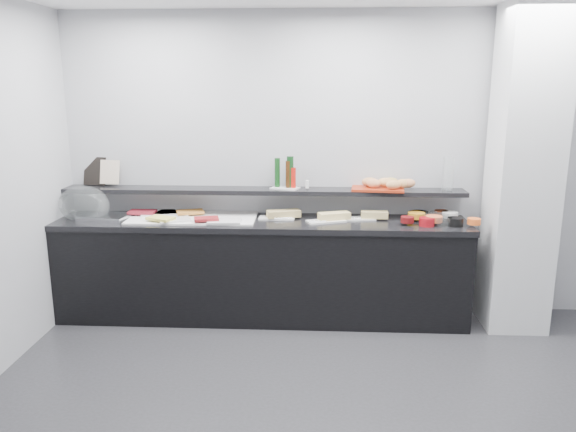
{
  "coord_description": "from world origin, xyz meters",
  "views": [
    {
      "loc": [
        -0.21,
        -3.07,
        2.06
      ],
      "look_at": [
        -0.45,
        1.45,
        1.0
      ],
      "focal_mm": 35.0,
      "sensor_mm": 36.0,
      "label": 1
    }
  ],
  "objects_px": {
    "framed_print": "(95,171)",
    "bread_tray": "(378,188)",
    "sandwich_plate_mid": "(326,221)",
    "carafe": "(448,174)",
    "cloche_base": "(106,217)",
    "condiment_tray": "(285,188)"
  },
  "relations": [
    {
      "from": "bread_tray",
      "to": "sandwich_plate_mid",
      "type": "bearing_deg",
      "value": -147.86
    },
    {
      "from": "bread_tray",
      "to": "carafe",
      "type": "bearing_deg",
      "value": 1.37
    },
    {
      "from": "cloche_base",
      "to": "condiment_tray",
      "type": "bearing_deg",
      "value": 16.53
    },
    {
      "from": "bread_tray",
      "to": "carafe",
      "type": "distance_m",
      "value": 0.62
    },
    {
      "from": "framed_print",
      "to": "carafe",
      "type": "height_order",
      "value": "carafe"
    },
    {
      "from": "cloche_base",
      "to": "sandwich_plate_mid",
      "type": "distance_m",
      "value": 1.95
    },
    {
      "from": "cloche_base",
      "to": "sandwich_plate_mid",
      "type": "height_order",
      "value": "cloche_base"
    },
    {
      "from": "cloche_base",
      "to": "carafe",
      "type": "distance_m",
      "value": 3.04
    },
    {
      "from": "condiment_tray",
      "to": "bread_tray",
      "type": "height_order",
      "value": "bread_tray"
    },
    {
      "from": "framed_print",
      "to": "cloche_base",
      "type": "bearing_deg",
      "value": -46.4
    },
    {
      "from": "bread_tray",
      "to": "carafe",
      "type": "xyz_separation_m",
      "value": [
        0.6,
        -0.05,
        0.14
      ]
    },
    {
      "from": "cloche_base",
      "to": "bread_tray",
      "type": "height_order",
      "value": "bread_tray"
    },
    {
      "from": "framed_print",
      "to": "carafe",
      "type": "xyz_separation_m",
      "value": [
        3.2,
        -0.14,
        0.02
      ]
    },
    {
      "from": "cloche_base",
      "to": "bread_tray",
      "type": "distance_m",
      "value": 2.43
    },
    {
      "from": "cloche_base",
      "to": "bread_tray",
      "type": "relative_size",
      "value": 0.93
    },
    {
      "from": "sandwich_plate_mid",
      "to": "carafe",
      "type": "xyz_separation_m",
      "value": [
        1.06,
        0.18,
        0.39
      ]
    },
    {
      "from": "sandwich_plate_mid",
      "to": "condiment_tray",
      "type": "distance_m",
      "value": 0.49
    },
    {
      "from": "bread_tray",
      "to": "condiment_tray",
      "type": "bearing_deg",
      "value": -173.29
    },
    {
      "from": "framed_print",
      "to": "sandwich_plate_mid",
      "type": "bearing_deg",
      "value": 3.24
    },
    {
      "from": "sandwich_plate_mid",
      "to": "framed_print",
      "type": "height_order",
      "value": "framed_print"
    },
    {
      "from": "sandwich_plate_mid",
      "to": "framed_print",
      "type": "distance_m",
      "value": 2.2
    },
    {
      "from": "framed_print",
      "to": "bread_tray",
      "type": "distance_m",
      "value": 2.61
    }
  ]
}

